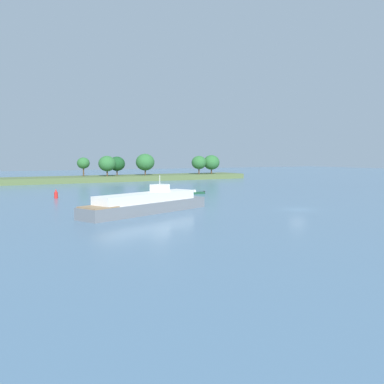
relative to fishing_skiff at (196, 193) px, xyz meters
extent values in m
plane|color=slate|center=(0.43, -31.40, -0.24)|extent=(400.00, 400.00, 0.00)
cube|color=#566B3D|center=(-1.06, 54.79, 0.62)|extent=(97.38, 13.56, 1.72)
cylinder|color=#513823|center=(-9.29, 57.41, 2.78)|extent=(0.44, 0.44, 2.61)
ellipsoid|color=#2D6B33|center=(-9.29, 57.41, 5.70)|extent=(4.04, 4.04, 3.64)
cylinder|color=#513823|center=(-2.70, 53.33, 2.40)|extent=(0.44, 0.44, 1.85)
ellipsoid|color=#2D6B33|center=(-2.70, 53.33, 5.54)|extent=(5.53, 5.53, 4.98)
cylinder|color=#513823|center=(2.31, 58.17, 2.33)|extent=(0.44, 0.44, 1.72)
ellipsoid|color=#194C23|center=(2.31, 58.17, 5.36)|extent=(5.42, 5.42, 4.88)
cylinder|color=#513823|center=(10.80, 53.83, 2.42)|extent=(0.44, 0.44, 1.90)
ellipsoid|color=#2D6B33|center=(10.80, 53.83, 5.89)|extent=(6.31, 6.31, 5.68)
cylinder|color=#513823|center=(31.03, 52.35, 2.49)|extent=(0.44, 0.44, 2.04)
ellipsoid|color=#2D6B33|center=(31.03, 52.35, 5.63)|extent=(5.29, 5.29, 4.76)
cylinder|color=#513823|center=(36.08, 52.00, 2.38)|extent=(0.44, 0.44, 1.81)
ellipsoid|color=#2D6B33|center=(36.08, 52.00, 5.64)|extent=(5.88, 5.88, 5.29)
cube|color=#19472D|center=(-0.02, 0.00, -0.03)|extent=(4.05, 1.73, 0.42)
cube|color=white|center=(-0.32, 0.03, 0.43)|extent=(0.56, 0.73, 0.50)
cube|color=black|center=(2.09, -0.19, 0.04)|extent=(0.31, 0.34, 0.56)
cube|color=slate|center=(-21.50, -23.51, 0.56)|extent=(22.25, 12.35, 1.61)
cube|color=white|center=(-21.50, -23.51, 2.02)|extent=(17.46, 9.91, 1.30)
cube|color=white|center=(-18.92, -22.45, 3.22)|extent=(2.94, 2.67, 1.10)
cube|color=#937551|center=(-29.76, -26.87, 1.45)|extent=(5.16, 5.05, 0.16)
cylinder|color=silver|center=(-18.92, -22.45, 4.47)|extent=(0.10, 0.10, 1.40)
cylinder|color=red|center=(-28.71, 4.70, 0.36)|extent=(0.70, 0.70, 1.20)
cone|color=red|center=(-28.71, 4.70, 1.31)|extent=(0.49, 0.49, 0.70)
camera|label=1|loc=(-45.87, -80.98, 8.08)|focal=40.07mm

